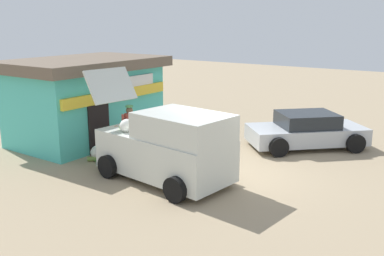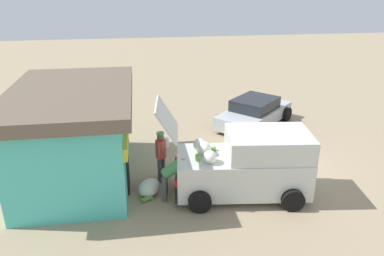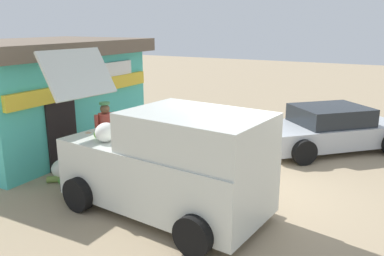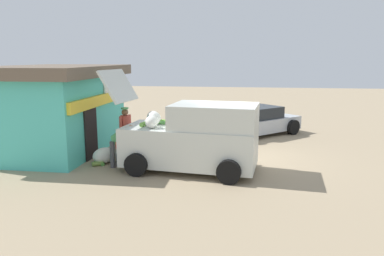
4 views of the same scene
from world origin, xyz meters
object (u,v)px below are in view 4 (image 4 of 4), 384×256
Objects in this scene: delivery_van at (195,138)px; customer_bending at (121,140)px; storefront_bar at (58,107)px; unloaded_banana_pile at (104,156)px; vendor_standing at (125,129)px; paint_bucket at (153,136)px; parked_sedan at (255,121)px.

delivery_van is 2.28m from customer_bending.
storefront_bar is 5.86× the size of unloaded_banana_pile.
vendor_standing is 2.61m from paint_bucket.
customer_bending is at bearing 88.98° from delivery_van.
parked_sedan is at bearing -43.50° from unloaded_banana_pile.
vendor_standing is (-0.56, -2.66, -0.60)m from storefront_bar.
parked_sedan is 11.22× the size of paint_bucket.
customer_bending is (-5.39, 4.19, 0.24)m from parked_sedan.
storefront_bar is at bearing 59.44° from customer_bending.
storefront_bar is 1.39× the size of parked_sedan.
parked_sedan reaches higher than unloaded_banana_pile.
parked_sedan is (3.69, -7.08, -0.97)m from storefront_bar.
parked_sedan is at bearing -37.86° from customer_bending.
delivery_van is 12.66× the size of paint_bucket.
storefront_bar is 4.30× the size of customer_bending.
delivery_van is 5.78m from parked_sedan.
paint_bucket is at bearing -12.58° from unloaded_banana_pile.
unloaded_banana_pile is at bearing 136.50° from parked_sedan.
delivery_van is at bearing -91.02° from customer_bending.
delivery_van reaches higher than paint_bucket.
storefront_bar is at bearing 78.12° from vendor_standing.
vendor_standing reaches higher than customer_bending.
unloaded_banana_pile is at bearing 67.73° from customer_bending.
parked_sedan reaches higher than paint_bucket.
storefront_bar is at bearing 122.76° from paint_bucket.
storefront_bar reaches higher than vendor_standing.
parked_sedan is at bearing -19.49° from delivery_van.
parked_sedan is 3.09× the size of customer_bending.
unloaded_banana_pile is 2.66× the size of paint_bucket.
delivery_van is at bearing 160.51° from parked_sedan.
unloaded_banana_pile is (-1.43, -2.22, -1.32)m from storefront_bar.
vendor_standing reaches higher than unloaded_banana_pile.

